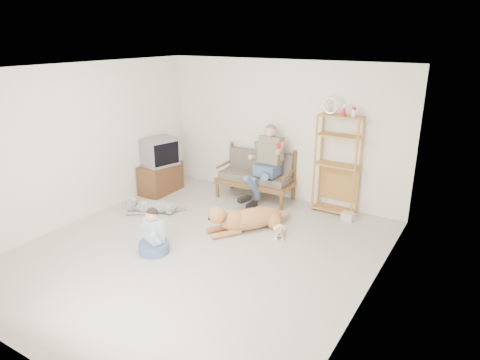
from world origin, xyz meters
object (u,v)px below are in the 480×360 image
Objects in this scene: loveseat at (257,174)px; tv_stand at (161,178)px; etagere at (337,164)px; golden_retriever at (245,219)px.

tv_stand is (-1.86, -0.77, -0.19)m from loveseat.
tv_stand is at bearing -165.62° from etagere.
tv_stand is at bearing -160.65° from loveseat.
etagere is 2.31× the size of tv_stand.
etagere reaches higher than golden_retriever.
etagere reaches higher than tv_stand.
tv_stand is 0.63× the size of golden_retriever.
etagere is 1.45× the size of golden_retriever.
loveseat is 0.73× the size of etagere.
etagere is at bearing 0.83° from loveseat.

